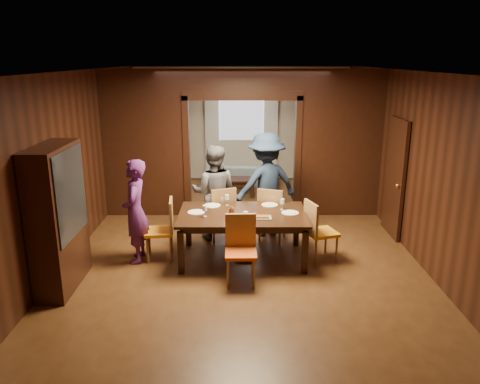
{
  "coord_description": "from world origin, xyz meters",
  "views": [
    {
      "loc": [
        -0.07,
        -7.51,
        3.11
      ],
      "look_at": [
        -0.05,
        -0.4,
        1.05
      ],
      "focal_mm": 35.0,
      "sensor_mm": 36.0,
      "label": 1
    }
  ],
  "objects_px": {
    "person_purple": "(135,211)",
    "dining_table": "(243,236)",
    "person_navy": "(266,185)",
    "chair_left": "(159,230)",
    "chair_right": "(322,231)",
    "hutch": "(58,218)",
    "chair_far_r": "(272,213)",
    "chair_far_l": "(220,213)",
    "person_grey": "(214,193)",
    "coffee_table": "(238,187)",
    "sofa": "(242,175)",
    "chair_near": "(241,251)"
  },
  "relations": [
    {
      "from": "person_purple",
      "to": "dining_table",
      "type": "distance_m",
      "value": 1.72
    },
    {
      "from": "person_navy",
      "to": "chair_left",
      "type": "distance_m",
      "value": 2.1
    },
    {
      "from": "person_navy",
      "to": "chair_right",
      "type": "height_order",
      "value": "person_navy"
    },
    {
      "from": "hutch",
      "to": "chair_far_r",
      "type": "bearing_deg",
      "value": 29.2
    },
    {
      "from": "chair_far_l",
      "to": "dining_table",
      "type": "bearing_deg",
      "value": 94.81
    },
    {
      "from": "person_grey",
      "to": "chair_far_r",
      "type": "bearing_deg",
      "value": -179.91
    },
    {
      "from": "person_navy",
      "to": "chair_right",
      "type": "xyz_separation_m",
      "value": [
        0.82,
        -1.13,
        -0.44
      ]
    },
    {
      "from": "chair_far_l",
      "to": "person_grey",
      "type": "bearing_deg",
      "value": -45.92
    },
    {
      "from": "chair_left",
      "to": "hutch",
      "type": "xyz_separation_m",
      "value": [
        -1.2,
        -0.92,
        0.52
      ]
    },
    {
      "from": "person_grey",
      "to": "coffee_table",
      "type": "xyz_separation_m",
      "value": [
        0.42,
        2.66,
        -0.64
      ]
    },
    {
      "from": "dining_table",
      "to": "chair_left",
      "type": "relative_size",
      "value": 2.05
    },
    {
      "from": "sofa",
      "to": "hutch",
      "type": "height_order",
      "value": "hutch"
    },
    {
      "from": "sofa",
      "to": "chair_far_l",
      "type": "distance_m",
      "value": 3.63
    },
    {
      "from": "hutch",
      "to": "sofa",
      "type": "bearing_deg",
      "value": 64.67
    },
    {
      "from": "person_grey",
      "to": "chair_left",
      "type": "height_order",
      "value": "person_grey"
    },
    {
      "from": "dining_table",
      "to": "chair_left",
      "type": "bearing_deg",
      "value": 179.36
    },
    {
      "from": "chair_far_r",
      "to": "person_grey",
      "type": "bearing_deg",
      "value": 12.65
    },
    {
      "from": "dining_table",
      "to": "hutch",
      "type": "distance_m",
      "value": 2.75
    },
    {
      "from": "dining_table",
      "to": "coffee_table",
      "type": "xyz_separation_m",
      "value": [
        -0.07,
        3.56,
        -0.18
      ]
    },
    {
      "from": "sofa",
      "to": "chair_right",
      "type": "xyz_separation_m",
      "value": [
        1.23,
        -4.48,
        0.22
      ]
    },
    {
      "from": "chair_near",
      "to": "chair_left",
      "type": "bearing_deg",
      "value": 145.77
    },
    {
      "from": "chair_far_r",
      "to": "hutch",
      "type": "height_order",
      "value": "hutch"
    },
    {
      "from": "chair_right",
      "to": "chair_near",
      "type": "height_order",
      "value": "same"
    },
    {
      "from": "chair_near",
      "to": "hutch",
      "type": "height_order",
      "value": "hutch"
    },
    {
      "from": "person_navy",
      "to": "chair_far_r",
      "type": "xyz_separation_m",
      "value": [
        0.1,
        -0.29,
        -0.44
      ]
    },
    {
      "from": "chair_far_l",
      "to": "hutch",
      "type": "relative_size",
      "value": 0.48
    },
    {
      "from": "person_purple",
      "to": "hutch",
      "type": "xyz_separation_m",
      "value": [
        -0.86,
        -0.84,
        0.19
      ]
    },
    {
      "from": "dining_table",
      "to": "hutch",
      "type": "xyz_separation_m",
      "value": [
        -2.52,
        -0.91,
        0.62
      ]
    },
    {
      "from": "dining_table",
      "to": "chair_left",
      "type": "height_order",
      "value": "chair_left"
    },
    {
      "from": "person_grey",
      "to": "dining_table",
      "type": "xyz_separation_m",
      "value": [
        0.49,
        -0.9,
        -0.46
      ]
    },
    {
      "from": "coffee_table",
      "to": "chair_near",
      "type": "xyz_separation_m",
      "value": [
        0.04,
        -4.4,
        0.28
      ]
    },
    {
      "from": "person_navy",
      "to": "chair_near",
      "type": "height_order",
      "value": "person_navy"
    },
    {
      "from": "chair_far_r",
      "to": "dining_table",
      "type": "bearing_deg",
      "value": 74.91
    },
    {
      "from": "person_grey",
      "to": "sofa",
      "type": "xyz_separation_m",
      "value": [
        0.5,
        3.54,
        -0.57
      ]
    },
    {
      "from": "coffee_table",
      "to": "chair_left",
      "type": "xyz_separation_m",
      "value": [
        -1.25,
        -3.54,
        0.28
      ]
    },
    {
      "from": "person_purple",
      "to": "sofa",
      "type": "distance_m",
      "value": 4.84
    },
    {
      "from": "sofa",
      "to": "dining_table",
      "type": "height_order",
      "value": "dining_table"
    },
    {
      "from": "sofa",
      "to": "chair_left",
      "type": "bearing_deg",
      "value": 77.54
    },
    {
      "from": "person_navy",
      "to": "dining_table",
      "type": "xyz_separation_m",
      "value": [
        -0.42,
        -1.09,
        -0.55
      ]
    },
    {
      "from": "chair_left",
      "to": "chair_far_r",
      "type": "bearing_deg",
      "value": 106.83
    },
    {
      "from": "chair_near",
      "to": "person_grey",
      "type": "bearing_deg",
      "value": 104.07
    },
    {
      "from": "chair_right",
      "to": "hutch",
      "type": "relative_size",
      "value": 0.48
    },
    {
      "from": "chair_far_r",
      "to": "chair_right",
      "type": "bearing_deg",
      "value": 148.91
    },
    {
      "from": "chair_far_l",
      "to": "chair_near",
      "type": "xyz_separation_m",
      "value": [
        0.35,
        -1.68,
        0.0
      ]
    },
    {
      "from": "chair_left",
      "to": "chair_near",
      "type": "height_order",
      "value": "same"
    },
    {
      "from": "person_purple",
      "to": "coffee_table",
      "type": "relative_size",
      "value": 2.04
    },
    {
      "from": "person_grey",
      "to": "chair_near",
      "type": "relative_size",
      "value": 1.72
    },
    {
      "from": "chair_right",
      "to": "chair_far_l",
      "type": "xyz_separation_m",
      "value": [
        -1.63,
        0.88,
        0.0
      ]
    },
    {
      "from": "coffee_table",
      "to": "chair_near",
      "type": "height_order",
      "value": "chair_near"
    },
    {
      "from": "chair_left",
      "to": "chair_far_r",
      "type": "xyz_separation_m",
      "value": [
        1.85,
        0.78,
        0.0
      ]
    }
  ]
}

